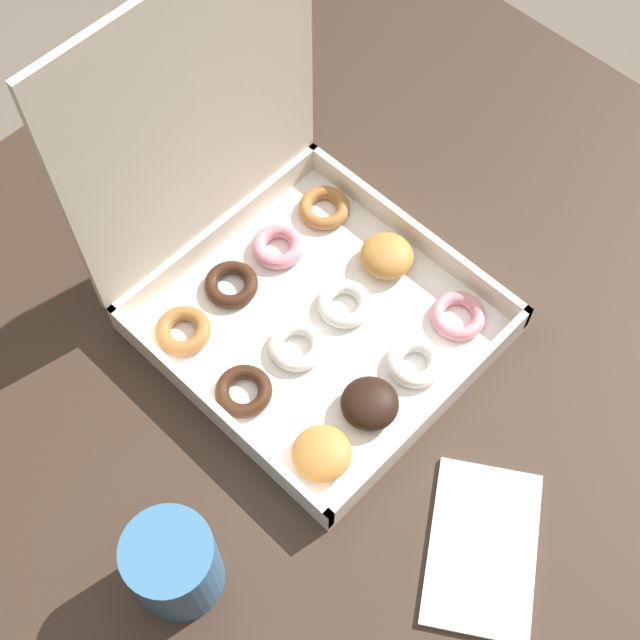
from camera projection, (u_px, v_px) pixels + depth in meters
name	position (u px, v px, depth m)	size (l,w,h in m)	color
ground_plane	(316.00, 544.00, 1.59)	(8.00, 8.00, 0.00)	#6B6054
dining_table	(314.00, 392.00, 1.02)	(1.11, 0.94, 0.76)	#38281E
donut_box	(286.00, 266.00, 0.90)	(0.30, 0.32, 0.36)	white
coffee_mug	(174.00, 564.00, 0.77)	(0.08, 0.08, 0.10)	teal
paper_napkin	(483.00, 548.00, 0.83)	(0.19, 0.17, 0.01)	white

